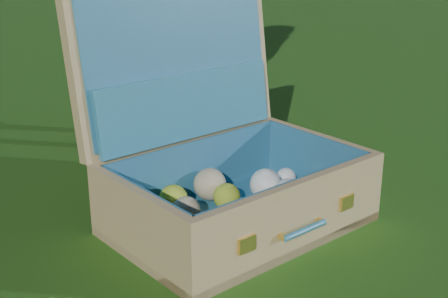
{
  "coord_description": "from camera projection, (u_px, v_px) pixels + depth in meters",
  "views": [
    {
      "loc": [
        -0.68,
        -1.28,
        0.8
      ],
      "look_at": [
        0.08,
        0.18,
        0.2
      ],
      "focal_mm": 50.0,
      "sensor_mm": 36.0,
      "label": 1
    }
  ],
  "objects": [
    {
      "name": "ground",
      "position": [
        228.0,
        247.0,
        1.64
      ],
      "size": [
        60.0,
        60.0,
        0.0
      ],
      "primitive_type": "plane",
      "color": "#215114",
      "rests_on": "ground"
    },
    {
      "name": "suitcase",
      "position": [
        218.0,
        157.0,
        1.75
      ],
      "size": [
        0.78,
        0.69,
        0.65
      ],
      "rotation": [
        0.0,
        0.0,
        0.22
      ],
      "color": "tan",
      "rests_on": "ground"
    }
  ]
}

